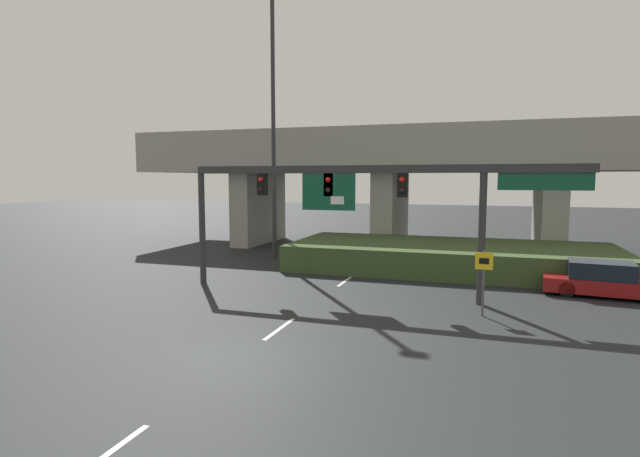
{
  "coord_description": "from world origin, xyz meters",
  "views": [
    {
      "loc": [
        6.22,
        -11.76,
        4.87
      ],
      "look_at": [
        0.0,
        6.84,
        2.87
      ],
      "focal_mm": 28.0,
      "sensor_mm": 36.0,
      "label": 1
    }
  ],
  "objects_px": {
    "signal_gantry": "(360,189)",
    "speed_limit_sign": "(484,274)",
    "parked_sedan_near_right": "(604,280)",
    "highway_light_pole_near": "(273,102)"
  },
  "relations": [
    {
      "from": "signal_gantry",
      "to": "highway_light_pole_near",
      "type": "bearing_deg",
      "value": 133.58
    },
    {
      "from": "signal_gantry",
      "to": "parked_sedan_near_right",
      "type": "height_order",
      "value": "signal_gantry"
    },
    {
      "from": "speed_limit_sign",
      "to": "signal_gantry",
      "type": "bearing_deg",
      "value": 161.02
    },
    {
      "from": "signal_gantry",
      "to": "parked_sedan_near_right",
      "type": "relative_size",
      "value": 3.34
    },
    {
      "from": "signal_gantry",
      "to": "parked_sedan_near_right",
      "type": "bearing_deg",
      "value": 17.65
    },
    {
      "from": "signal_gantry",
      "to": "speed_limit_sign",
      "type": "xyz_separation_m",
      "value": [
        4.89,
        -1.68,
        -2.87
      ]
    },
    {
      "from": "speed_limit_sign",
      "to": "highway_light_pole_near",
      "type": "relative_size",
      "value": 0.13
    },
    {
      "from": "highway_light_pole_near",
      "to": "parked_sedan_near_right",
      "type": "relative_size",
      "value": 3.66
    },
    {
      "from": "speed_limit_sign",
      "to": "parked_sedan_near_right",
      "type": "distance_m",
      "value": 6.72
    },
    {
      "from": "speed_limit_sign",
      "to": "parked_sedan_near_right",
      "type": "bearing_deg",
      "value": 45.2
    }
  ]
}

